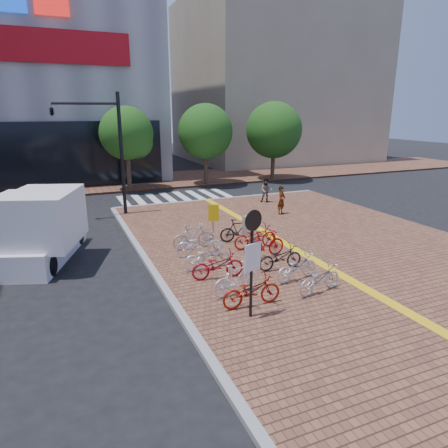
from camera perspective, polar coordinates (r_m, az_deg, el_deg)
name	(u,v)px	position (r m, az deg, el deg)	size (l,w,h in m)	color
ground	(270,272)	(14.92, 6.56, -6.82)	(120.00, 120.00, 0.00)	black
sidewalk	(448,316)	(13.32, 29.34, -11.43)	(14.00, 34.00, 0.15)	brown
tactile_strip	(423,321)	(12.56, 26.50, -12.26)	(0.40, 34.00, 0.01)	yellow
kerb_west	(222,378)	(9.40, -0.34, -21.10)	(0.25, 34.00, 0.15)	gray
kerb_north	(221,199)	(26.50, -0.45, 3.56)	(14.00, 0.25, 0.15)	gray
far_sidewalk	(147,181)	(34.12, -10.99, 6.05)	(70.00, 8.00, 0.15)	brown
building_beige	(273,82)	(50.59, 7.04, 19.47)	(20.00, 18.00, 18.00)	gray
crosswalk	(176,197)	(27.56, -6.86, 3.78)	(7.50, 4.00, 0.01)	silver
street_trees	(218,133)	(31.75, -0.82, 12.93)	(16.20, 4.60, 6.35)	#38281E
bike_0	(252,291)	(11.91, 3.97, -9.50)	(0.64, 1.84, 0.97)	#A11B0B
bike_1	(236,279)	(12.61, 1.76, -7.81)	(0.48, 1.71, 1.03)	white
bike_2	(218,265)	(13.74, -0.90, -5.92)	(0.64, 1.83, 0.96)	#A10B1A
bike_3	(207,256)	(14.58, -2.43, -4.60)	(0.64, 1.83, 0.96)	silver
bike_4	(200,244)	(15.79, -3.51, -2.92)	(0.66, 1.90, 1.00)	silver
bike_5	(193,236)	(16.69, -4.45, -1.76)	(0.50, 1.78, 1.07)	#BDBCC1
bike_6	(320,279)	(13.08, 13.50, -7.62)	(0.61, 1.75, 0.92)	silver
bike_7	(297,267)	(13.86, 10.33, -6.06)	(0.61, 1.76, 0.93)	silver
bike_8	(280,257)	(14.67, 8.05, -4.72)	(0.60, 1.73, 0.91)	black
bike_9	(264,244)	(15.69, 5.79, -2.86)	(0.53, 1.86, 1.12)	#BA0D0D
bike_10	(255,237)	(16.74, 4.51, -1.81)	(0.67, 1.93, 1.01)	#AF1E0C
bike_11	(239,230)	(17.55, 2.13, -0.90)	(0.48, 1.71, 1.03)	black
pedestrian_a	(281,200)	(22.43, 8.21, 3.38)	(0.57, 0.38, 1.57)	gray
pedestrian_b	(266,190)	(25.26, 6.06, 4.79)	(0.74, 0.57, 1.52)	#4A4E5E
utility_box	(249,229)	(17.60, 3.64, -0.66)	(0.53, 0.39, 1.16)	silver
yellow_sign	(213,216)	(17.34, -1.55, 1.14)	(0.45, 0.17, 1.69)	#B7B7BC
notice_sign	(252,251)	(10.73, 4.08, -3.90)	(0.56, 0.22, 3.10)	black
traffic_light_pole	(91,132)	(22.44, -18.53, 12.36)	(3.51, 1.35, 6.54)	black
box_truck	(38,227)	(17.18, -25.05, -0.40)	(3.66, 5.40, 2.88)	white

